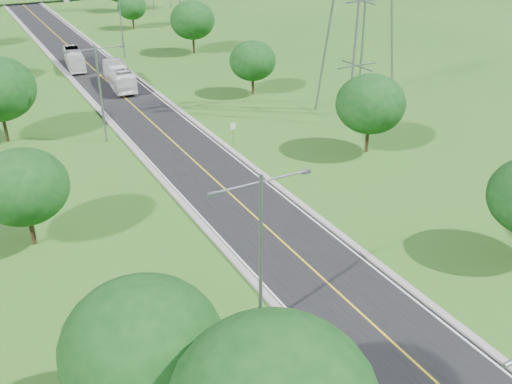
% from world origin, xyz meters
% --- Properties ---
extents(ground, '(260.00, 260.00, 0.00)m').
position_xyz_m(ground, '(0.00, 60.00, 0.00)').
color(ground, '#275718').
rests_on(ground, ground).
extents(road, '(8.00, 150.00, 0.06)m').
position_xyz_m(road, '(0.00, 66.00, 0.03)').
color(road, black).
rests_on(road, ground).
extents(curb_left, '(0.50, 150.00, 0.22)m').
position_xyz_m(curb_left, '(-4.25, 66.00, 0.11)').
color(curb_left, gray).
rests_on(curb_left, ground).
extents(curb_right, '(0.50, 150.00, 0.22)m').
position_xyz_m(curb_right, '(4.25, 66.00, 0.11)').
color(curb_right, gray).
rests_on(curb_right, ground).
extents(speed_limit_sign, '(0.55, 0.09, 2.40)m').
position_xyz_m(speed_limit_sign, '(5.20, 37.98, 1.60)').
color(speed_limit_sign, slate).
rests_on(speed_limit_sign, ground).
extents(streetlight_near_left, '(5.90, 0.25, 10.00)m').
position_xyz_m(streetlight_near_left, '(-6.00, 12.00, 5.94)').
color(streetlight_near_left, slate).
rests_on(streetlight_near_left, ground).
extents(streetlight_mid_left, '(5.90, 0.25, 10.00)m').
position_xyz_m(streetlight_mid_left, '(-6.00, 45.00, 5.94)').
color(streetlight_mid_left, slate).
rests_on(streetlight_mid_left, ground).
extents(streetlight_far_right, '(5.90, 0.25, 10.00)m').
position_xyz_m(streetlight_far_right, '(6.00, 78.00, 5.94)').
color(streetlight_far_right, slate).
rests_on(streetlight_far_right, ground).
extents(tree_la, '(7.14, 7.14, 8.30)m').
position_xyz_m(tree_la, '(-14.00, 8.00, 5.27)').
color(tree_la, black).
rests_on(tree_la, ground).
extents(tree_lb, '(6.30, 6.30, 7.33)m').
position_xyz_m(tree_lb, '(-16.00, 28.00, 4.64)').
color(tree_lb, black).
rests_on(tree_lb, ground).
extents(tree_rb, '(6.72, 6.72, 7.82)m').
position_xyz_m(tree_rb, '(16.00, 30.00, 4.95)').
color(tree_rb, black).
rests_on(tree_rb, ground).
extents(tree_rc, '(5.88, 5.88, 6.84)m').
position_xyz_m(tree_rc, '(15.00, 52.00, 4.33)').
color(tree_rc, black).
rests_on(tree_rc, ground).
extents(tree_rd, '(7.14, 7.14, 8.30)m').
position_xyz_m(tree_rd, '(17.00, 76.00, 5.27)').
color(tree_rd, black).
rests_on(tree_rd, ground).
extents(tree_re, '(5.46, 5.46, 6.35)m').
position_xyz_m(tree_re, '(14.50, 100.00, 4.02)').
color(tree_re, black).
rests_on(tree_re, ground).
extents(bus_outbound, '(3.55, 10.90, 2.98)m').
position_xyz_m(bus_outbound, '(0.86, 63.12, 1.55)').
color(bus_outbound, white).
rests_on(bus_outbound, road).
extents(bus_inbound, '(3.30, 9.71, 2.65)m').
position_xyz_m(bus_inbound, '(-2.17, 75.85, 1.39)').
color(bus_inbound, white).
rests_on(bus_inbound, road).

